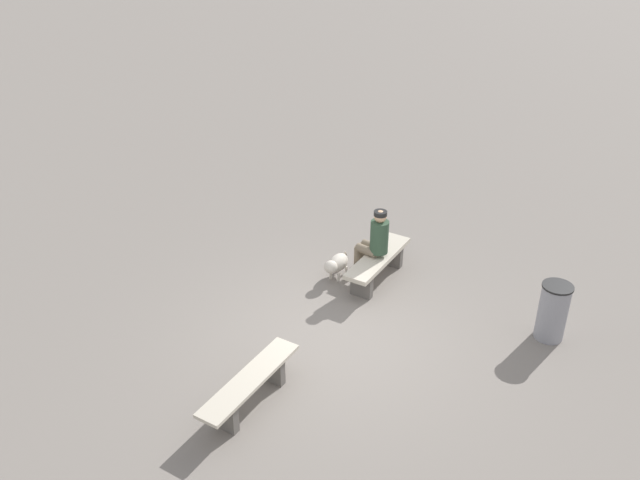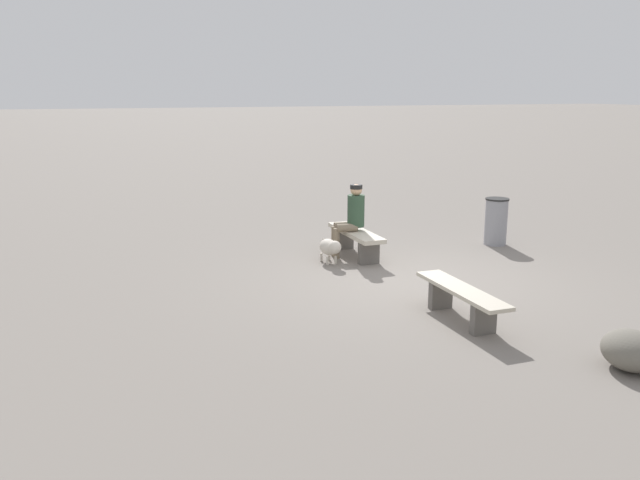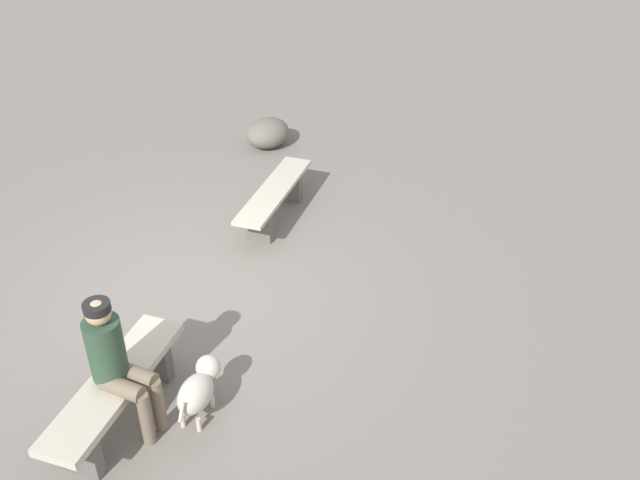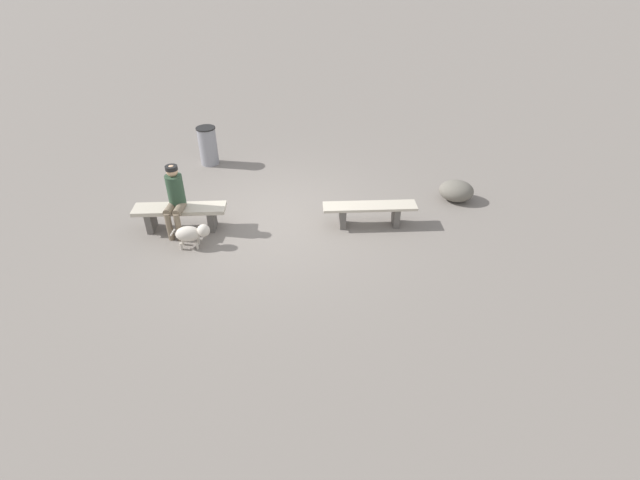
% 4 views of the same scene
% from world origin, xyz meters
% --- Properties ---
extents(ground, '(210.00, 210.00, 0.06)m').
position_xyz_m(ground, '(0.00, 0.00, -0.03)').
color(ground, gray).
extents(bench_left, '(1.80, 0.42, 0.44)m').
position_xyz_m(bench_left, '(-1.84, 0.34, 0.32)').
color(bench_left, '#605B56').
rests_on(bench_left, ground).
extents(bench_right, '(1.73, 0.47, 0.48)m').
position_xyz_m(bench_right, '(1.76, 0.21, 0.35)').
color(bench_right, '#605B56').
rests_on(bench_right, ground).
extents(seated_person, '(0.38, 0.60, 1.33)m').
position_xyz_m(seated_person, '(1.78, 0.29, 0.77)').
color(seated_person, '#2D4733').
rests_on(seated_person, ground).
extents(dog, '(0.72, 0.28, 0.45)m').
position_xyz_m(dog, '(1.46, 0.84, 0.29)').
color(dog, beige).
rests_on(dog, ground).
extents(trash_bin, '(0.46, 0.46, 0.92)m').
position_xyz_m(trash_bin, '(1.58, -2.74, 0.46)').
color(trash_bin, gray).
rests_on(trash_bin, ground).
extents(boulder, '(0.88, 0.81, 0.43)m').
position_xyz_m(boulder, '(-3.84, -0.50, 0.22)').
color(boulder, '#6B665B').
rests_on(boulder, ground).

